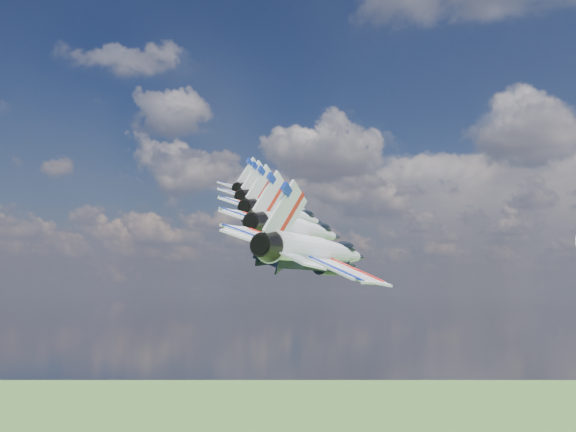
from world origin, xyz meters
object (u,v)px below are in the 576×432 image
Objects in this scene: jet_0 at (271,197)px; jet_3 at (302,231)px; jet_2 at (288,216)px; jet_4 at (321,252)px; jet_1 at (278,205)px.

jet_3 is (20.52, -24.15, -7.83)m from jet_0.
jet_2 is 1.00× the size of jet_4.
jet_0 is 43.53m from jet_4.
jet_3 reaches higher than jet_4.
jet_0 is at bearing 125.98° from jet_2.
jet_4 is at bearing -54.02° from jet_3.
jet_0 is at bearing 125.98° from jet_3.
jet_2 is (13.68, -16.10, -5.22)m from jet_0.
jet_0 reaches higher than jet_2.
jet_1 is 1.00× the size of jet_4.
jet_3 is at bearing -54.02° from jet_2.
jet_0 reaches higher than jet_3.
jet_1 is 32.65m from jet_4.
jet_1 is at bearing -54.02° from jet_0.
jet_3 is at bearing -54.02° from jet_1.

